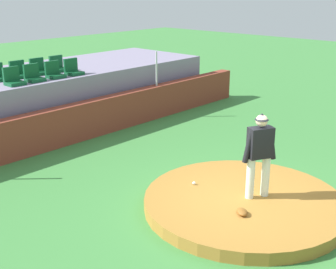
% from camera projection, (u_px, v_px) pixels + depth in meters
% --- Properties ---
extents(ground_plane, '(60.00, 60.00, 0.00)m').
position_uv_depth(ground_plane, '(243.00, 208.00, 9.54)').
color(ground_plane, '#3E833C').
extents(pitchers_mound, '(4.18, 4.18, 0.26)m').
position_uv_depth(pitchers_mound, '(244.00, 203.00, 9.50)').
color(pitchers_mound, '#A4712E').
rests_on(pitchers_mound, ground_plane).
extents(pitcher, '(0.73, 0.47, 1.81)m').
position_uv_depth(pitcher, '(260.00, 149.00, 9.16)').
color(pitcher, silver).
rests_on(pitcher, pitchers_mound).
extents(baseball, '(0.07, 0.07, 0.07)m').
position_uv_depth(baseball, '(194.00, 183.00, 10.04)').
color(baseball, white).
rests_on(baseball, pitchers_mound).
extents(fielding_glove, '(0.34, 0.36, 0.11)m').
position_uv_depth(fielding_glove, '(242.00, 212.00, 8.73)').
color(fielding_glove, brown).
rests_on(fielding_glove, pitchers_mound).
extents(brick_barrier, '(15.87, 0.40, 1.13)m').
position_uv_depth(brick_barrier, '(68.00, 125.00, 13.30)').
color(brick_barrier, brown).
rests_on(brick_barrier, ground_plane).
extents(fence_post_right, '(0.06, 0.06, 1.20)m').
position_uv_depth(fence_post_right, '(156.00, 69.00, 15.58)').
color(fence_post_right, silver).
rests_on(fence_post_right, brick_barrier).
extents(bleacher_platform, '(13.50, 3.77, 1.78)m').
position_uv_depth(bleacher_platform, '(24.00, 101.00, 14.70)').
color(bleacher_platform, gray).
rests_on(bleacher_platform, ground_plane).
extents(stadium_chair_0, '(0.48, 0.44, 0.50)m').
position_uv_depth(stadium_chair_0, '(13.00, 79.00, 12.77)').
color(stadium_chair_0, '#105029').
rests_on(stadium_chair_0, bleacher_platform).
extents(stadium_chair_1, '(0.48, 0.44, 0.50)m').
position_uv_depth(stadium_chair_1, '(33.00, 76.00, 13.25)').
color(stadium_chair_1, '#105029').
rests_on(stadium_chair_1, bleacher_platform).
extents(stadium_chair_2, '(0.48, 0.44, 0.50)m').
position_uv_depth(stadium_chair_2, '(54.00, 73.00, 13.75)').
color(stadium_chair_2, '#105029').
rests_on(stadium_chair_2, bleacher_platform).
extents(stadium_chair_3, '(0.48, 0.44, 0.50)m').
position_uv_depth(stadium_chair_3, '(73.00, 70.00, 14.23)').
color(stadium_chair_3, '#105029').
rests_on(stadium_chair_3, bleacher_platform).
extents(stadium_chair_5, '(0.48, 0.44, 0.50)m').
position_uv_depth(stadium_chair_5, '(19.00, 72.00, 13.82)').
color(stadium_chair_5, '#105029').
rests_on(stadium_chair_5, bleacher_platform).
extents(stadium_chair_6, '(0.48, 0.44, 0.50)m').
position_uv_depth(stadium_chair_6, '(39.00, 69.00, 14.30)').
color(stadium_chair_6, '#105029').
rests_on(stadium_chair_6, bleacher_platform).
extents(stadium_chair_7, '(0.48, 0.44, 0.50)m').
position_uv_depth(stadium_chair_7, '(58.00, 66.00, 14.81)').
color(stadium_chair_7, '#105029').
rests_on(stadium_chair_7, bleacher_platform).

